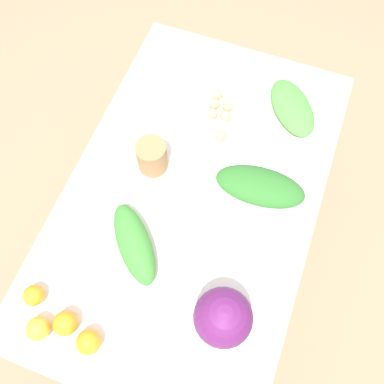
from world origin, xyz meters
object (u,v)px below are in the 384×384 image
greens_bunch_scallion (292,107)px  orange_1 (65,323)px  egg_carton (218,119)px  orange_3 (38,329)px  orange_2 (34,295)px  greens_bunch_dandelion (260,186)px  orange_0 (89,342)px  cabbage_purple (223,317)px  paper_bag (152,156)px  greens_bunch_chard (134,244)px

greens_bunch_scallion → orange_1: (-1.07, 0.47, 0.01)m
egg_carton → orange_3: egg_carton is taller
orange_2 → orange_3: 0.11m
egg_carton → greens_bunch_dandelion: egg_carton is taller
orange_1 → orange_0: bearing=-105.2°
greens_bunch_dandelion → orange_2: bearing=137.5°
egg_carton → orange_1: (-0.91, 0.21, -0.00)m
greens_bunch_dandelion → greens_bunch_scallion: greens_bunch_dandelion is taller
cabbage_purple → paper_bag: size_ratio=1.37×
greens_bunch_chard → greens_bunch_scallion: 0.84m
egg_carton → greens_bunch_dandelion: size_ratio=0.86×
orange_3 → greens_bunch_dandelion: bearing=-35.6°
egg_carton → orange_0: (-0.93, 0.11, -0.00)m
greens_bunch_chard → orange_3: bearing=154.1°
paper_bag → greens_bunch_chard: (-0.33, -0.07, -0.02)m
greens_bunch_dandelion → orange_2: (-0.64, 0.59, -0.00)m
paper_bag → orange_0: paper_bag is taller
egg_carton → greens_bunch_scallion: egg_carton is taller
greens_bunch_scallion → orange_2: size_ratio=4.08×
greens_bunch_chard → paper_bag: bearing=11.8°
greens_bunch_scallion → orange_1: bearing=156.4°
orange_2 → orange_3: (-0.09, -0.07, 0.00)m
paper_bag → orange_3: bearing=171.1°
cabbage_purple → egg_carton: size_ratio=0.66×
greens_bunch_chard → greens_bunch_scallion: greens_bunch_chard is taller
orange_1 → greens_bunch_dandelion: bearing=-33.1°
cabbage_purple → orange_2: bearing=103.1°
egg_carton → orange_3: (-0.95, 0.28, -0.00)m
paper_bag → orange_1: 0.65m
greens_bunch_chard → orange_2: (-0.28, 0.24, -0.01)m
cabbage_purple → greens_bunch_chard: bearing=69.8°
cabbage_purple → orange_3: cabbage_purple is taller
egg_carton → paper_bag: (-0.26, 0.17, 0.03)m
greens_bunch_scallion → orange_2: (-1.03, 0.61, 0.00)m
orange_1 → greens_bunch_scallion: bearing=-23.6°
greens_bunch_chard → orange_3: 0.41m
paper_bag → orange_3: paper_bag is taller
cabbage_purple → paper_bag: 0.63m
cabbage_purple → orange_1: size_ratio=2.30×
greens_bunch_chard → orange_1: 0.34m
greens_bunch_chard → cabbage_purple: bearing=-110.2°
orange_0 → orange_1: size_ratio=0.98×
orange_2 → greens_bunch_dandelion: bearing=-42.5°
greens_bunch_dandelion → paper_bag: bearing=95.1°
paper_bag → greens_bunch_dandelion: size_ratio=0.41×
greens_bunch_scallion → orange_3: (-1.12, 0.54, 0.01)m
orange_0 → greens_bunch_dandelion: bearing=-26.4°
greens_bunch_dandelion → orange_0: (-0.71, 0.35, 0.00)m
cabbage_purple → orange_1: cabbage_purple is taller
greens_bunch_scallion → orange_0: 1.16m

